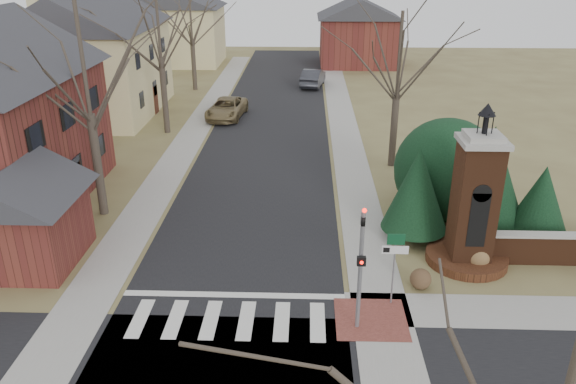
{
  "coord_description": "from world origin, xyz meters",
  "views": [
    {
      "loc": [
        2.53,
        -14.77,
        11.42
      ],
      "look_at": [
        1.83,
        6.0,
        2.5
      ],
      "focal_mm": 35.0,
      "sensor_mm": 36.0,
      "label": 1
    }
  ],
  "objects_px": {
    "pickup_truck": "(227,108)",
    "distant_car": "(313,78)",
    "traffic_signal_pole": "(361,259)",
    "sign_post": "(395,255)",
    "brick_gate_monument": "(473,213)"
  },
  "relations": [
    {
      "from": "sign_post",
      "to": "pickup_truck",
      "type": "distance_m",
      "value": 25.49
    },
    {
      "from": "brick_gate_monument",
      "to": "distant_car",
      "type": "bearing_deg",
      "value": 100.53
    },
    {
      "from": "sign_post",
      "to": "distant_car",
      "type": "height_order",
      "value": "sign_post"
    },
    {
      "from": "traffic_signal_pole",
      "to": "brick_gate_monument",
      "type": "height_order",
      "value": "brick_gate_monument"
    },
    {
      "from": "sign_post",
      "to": "brick_gate_monument",
      "type": "bearing_deg",
      "value": 41.42
    },
    {
      "from": "pickup_truck",
      "to": "distant_car",
      "type": "height_order",
      "value": "distant_car"
    },
    {
      "from": "brick_gate_monument",
      "to": "pickup_truck",
      "type": "height_order",
      "value": "brick_gate_monument"
    },
    {
      "from": "pickup_truck",
      "to": "distant_car",
      "type": "xyz_separation_m",
      "value": [
        6.5,
        10.92,
        0.08
      ]
    },
    {
      "from": "traffic_signal_pole",
      "to": "pickup_truck",
      "type": "height_order",
      "value": "traffic_signal_pole"
    },
    {
      "from": "brick_gate_monument",
      "to": "pickup_truck",
      "type": "bearing_deg",
      "value": 120.78
    },
    {
      "from": "brick_gate_monument",
      "to": "distant_car",
      "type": "relative_size",
      "value": 1.34
    },
    {
      "from": "sign_post",
      "to": "traffic_signal_pole",
      "type": "bearing_deg",
      "value": -132.43
    },
    {
      "from": "brick_gate_monument",
      "to": "traffic_signal_pole",
      "type": "bearing_deg",
      "value": -136.76
    },
    {
      "from": "brick_gate_monument",
      "to": "pickup_truck",
      "type": "xyz_separation_m",
      "value": [
        -12.4,
        20.82,
        -1.45
      ]
    },
    {
      "from": "traffic_signal_pole",
      "to": "pickup_truck",
      "type": "distance_m",
      "value": 26.45
    }
  ]
}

